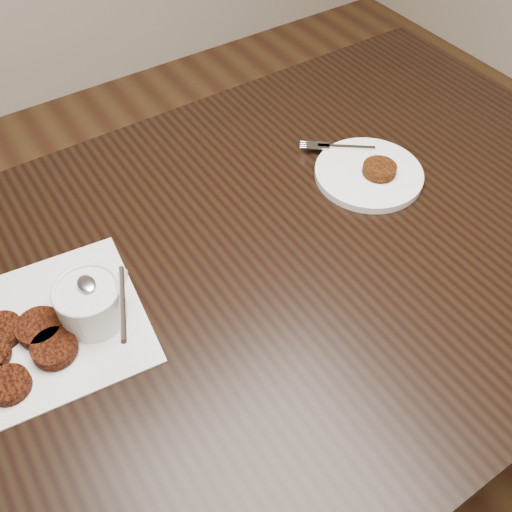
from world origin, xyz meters
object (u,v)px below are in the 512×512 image
(sauce_ramekin, at_px, (85,289))
(table, at_px, (272,360))
(napkin, at_px, (51,326))
(plate_with_patty, at_px, (369,171))

(sauce_ramekin, bearing_deg, table, -7.31)
(table, distance_m, sauce_ramekin, 0.55)
(sauce_ramekin, bearing_deg, napkin, 161.93)
(sauce_ramekin, height_order, plate_with_patty, sauce_ramekin)
(table, relative_size, plate_with_patty, 7.00)
(napkin, distance_m, sauce_ramekin, 0.10)
(napkin, height_order, plate_with_patty, plate_with_patty)
(sauce_ramekin, bearing_deg, plate_with_patty, 1.98)
(napkin, distance_m, plate_with_patty, 0.65)
(napkin, bearing_deg, plate_with_patty, -0.11)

